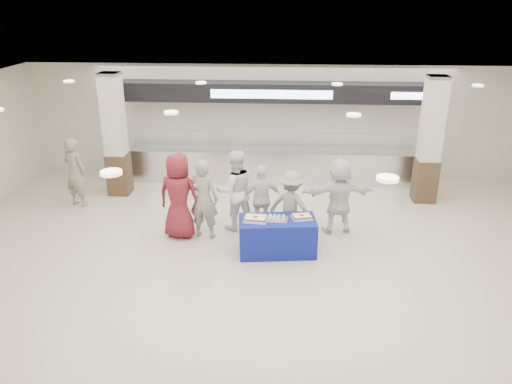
# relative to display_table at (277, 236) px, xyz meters

# --- Properties ---
(ground) EXTENTS (14.00, 14.00, 0.00)m
(ground) POSITION_rel_display_table_xyz_m (-0.28, -1.12, -0.38)
(ground) COLOR beige
(ground) RESTS_ON ground
(serving_line) EXTENTS (8.70, 0.85, 2.80)m
(serving_line) POSITION_rel_display_table_xyz_m (-0.27, 4.27, 0.78)
(serving_line) COLOR silver
(serving_line) RESTS_ON ground
(column_left) EXTENTS (0.55, 0.55, 3.20)m
(column_left) POSITION_rel_display_table_xyz_m (-4.28, 3.08, 1.15)
(column_left) COLOR #39291A
(column_left) RESTS_ON ground
(column_right) EXTENTS (0.55, 0.55, 3.20)m
(column_right) POSITION_rel_display_table_xyz_m (3.72, 3.08, 1.15)
(column_right) COLOR #39291A
(column_right) RESTS_ON ground
(display_table) EXTENTS (1.63, 0.95, 0.75)m
(display_table) POSITION_rel_display_table_xyz_m (0.00, 0.00, 0.00)
(display_table) COLOR navy
(display_table) RESTS_ON ground
(sheet_cake_left) EXTENTS (0.50, 0.41, 0.10)m
(sheet_cake_left) POSITION_rel_display_table_xyz_m (-0.44, -0.07, 0.42)
(sheet_cake_left) COLOR white
(sheet_cake_left) RESTS_ON display_table
(sheet_cake_right) EXTENTS (0.47, 0.40, 0.09)m
(sheet_cake_right) POSITION_rel_display_table_xyz_m (0.49, 0.09, 0.42)
(sheet_cake_right) COLOR white
(sheet_cake_right) RESTS_ON display_table
(cupcake_tray) EXTENTS (0.47, 0.37, 0.07)m
(cupcake_tray) POSITION_rel_display_table_xyz_m (-0.02, -0.01, 0.41)
(cupcake_tray) COLOR #A6A7AB
(cupcake_tray) RESTS_ON display_table
(civilian_maroon) EXTENTS (1.03, 0.78, 1.91)m
(civilian_maroon) POSITION_rel_display_table_xyz_m (-2.14, 0.64, 0.58)
(civilian_maroon) COLOR maroon
(civilian_maroon) RESTS_ON ground
(soldier_a) EXTENTS (0.72, 0.54, 1.79)m
(soldier_a) POSITION_rel_display_table_xyz_m (-1.61, 0.64, 0.52)
(soldier_a) COLOR gray
(soldier_a) RESTS_ON ground
(chef_tall) EXTENTS (1.09, 0.98, 1.85)m
(chef_tall) POSITION_rel_display_table_xyz_m (-0.97, 1.12, 0.55)
(chef_tall) COLOR white
(chef_tall) RESTS_ON ground
(chef_short) EXTENTS (0.98, 0.59, 1.56)m
(chef_short) POSITION_rel_display_table_xyz_m (-0.37, 1.01, 0.40)
(chef_short) COLOR white
(chef_short) RESTS_ON ground
(soldier_b) EXTENTS (1.16, 0.93, 1.57)m
(soldier_b) POSITION_rel_display_table_xyz_m (0.28, 0.64, 0.41)
(soldier_b) COLOR gray
(soldier_b) RESTS_ON ground
(civilian_white) EXTENTS (1.66, 0.75, 1.73)m
(civilian_white) POSITION_rel_display_table_xyz_m (1.33, 1.07, 0.49)
(civilian_white) COLOR white
(civilian_white) RESTS_ON ground
(soldier_bg) EXTENTS (0.75, 0.63, 1.77)m
(soldier_bg) POSITION_rel_display_table_xyz_m (-5.07, 2.19, 0.51)
(soldier_bg) COLOR gray
(soldier_bg) RESTS_ON ground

